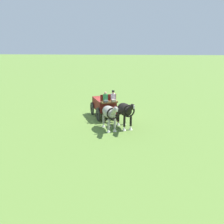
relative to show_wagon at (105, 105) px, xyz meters
name	(u,v)px	position (x,y,z in m)	size (l,w,h in m)	color
ground_plane	(104,116)	(-0.16, -0.07, -1.17)	(220.00, 220.00, 0.00)	olive
show_wagon	(105,105)	(0.00, 0.00, 0.00)	(5.50, 3.05, 2.71)	maroon
draft_horse_near	(125,111)	(2.96, 1.95, 0.28)	(2.93, 1.70, 2.34)	black
draft_horse_off	(110,113)	(3.47, 0.75, 0.18)	(2.87, 1.65, 2.23)	#9E998E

